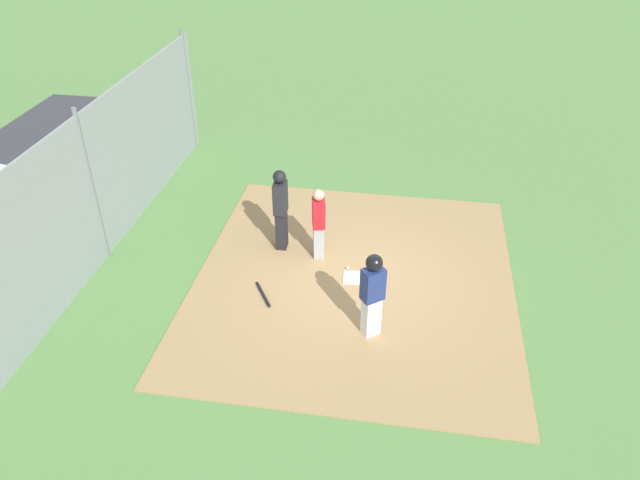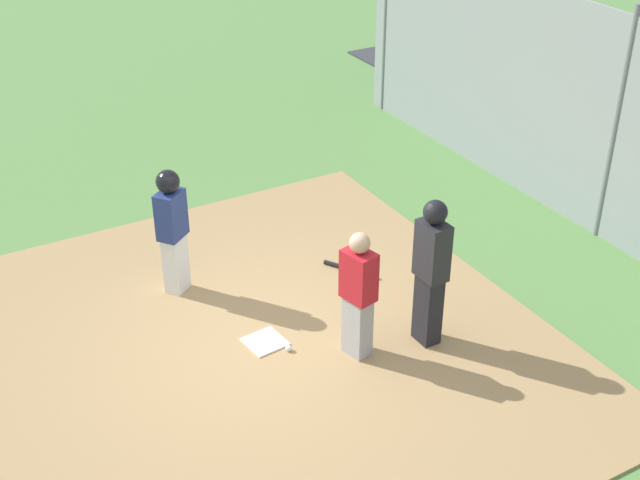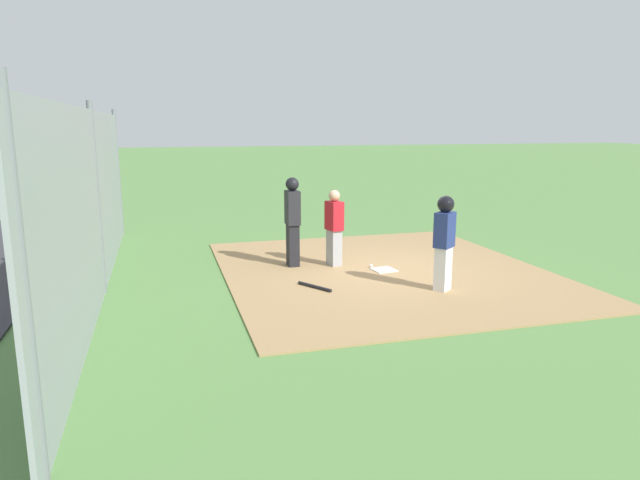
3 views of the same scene
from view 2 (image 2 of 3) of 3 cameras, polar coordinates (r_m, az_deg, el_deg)
ground_plane at (r=10.27m, az=-3.68°, el=-6.95°), size 140.00×140.00×0.00m
dirt_infield at (r=10.26m, az=-3.68°, el=-6.89°), size 7.20×6.40×0.03m
home_plate at (r=10.25m, az=-3.68°, el=-6.78°), size 0.49×0.49×0.02m
catcher at (r=9.61m, az=2.57°, el=-3.55°), size 0.43×0.34×1.60m
umpire at (r=9.80m, az=7.40°, el=-1.91°), size 0.39×0.28×1.86m
runner at (r=10.82m, az=-9.84°, el=1.12°), size 0.44×0.46×1.71m
baseball_bat at (r=11.53m, az=2.03°, el=-1.96°), size 0.71×0.47×0.06m
baseball at (r=10.09m, az=-2.10°, el=-7.22°), size 0.07×0.07×0.07m
backstop_fence at (r=12.42m, az=19.08°, el=6.81°), size 12.00×0.10×3.35m
parked_car_blue at (r=18.87m, az=13.56°, el=12.17°), size 4.29×2.06×1.28m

